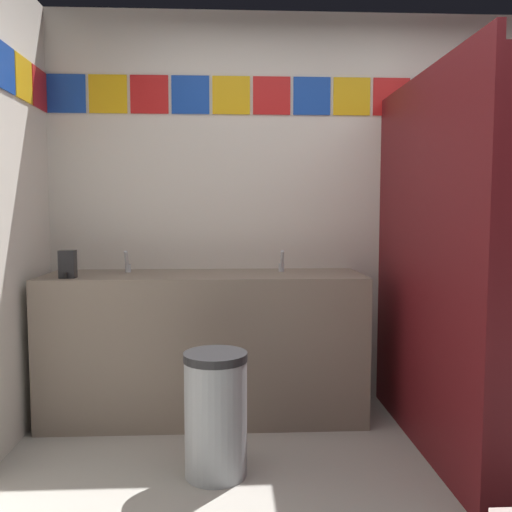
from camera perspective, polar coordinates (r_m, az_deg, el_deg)
wall_back at (r=3.68m, az=7.77°, el=4.92°), size 3.70×0.09×2.57m
vanity_counter at (r=3.40m, az=-5.42°, el=-9.22°), size 1.94×0.57×0.89m
faucet_left at (r=3.46m, az=-13.45°, el=-0.85°), size 0.04×0.10×0.14m
faucet_right at (r=3.42m, az=2.73°, el=-0.80°), size 0.04×0.10×0.14m
soap_dispenser at (r=3.28m, az=-19.31°, el=-0.83°), size 0.09×0.09×0.16m
stall_divider at (r=2.82m, az=21.99°, el=-1.20°), size 0.92×1.54×2.00m
toilet at (r=3.65m, az=23.34°, el=-11.12°), size 0.39×0.49×0.74m
trash_bin at (r=2.71m, az=-4.28°, el=-16.33°), size 0.31×0.31×0.60m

